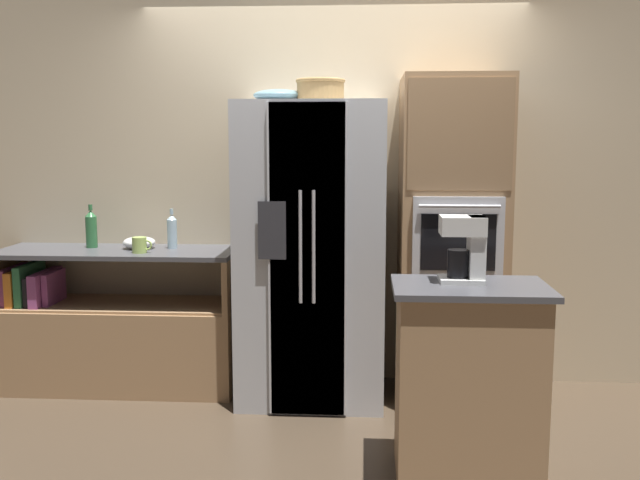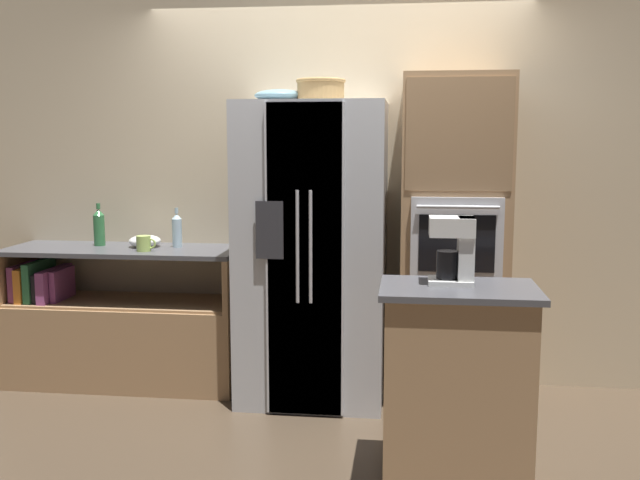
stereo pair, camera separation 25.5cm
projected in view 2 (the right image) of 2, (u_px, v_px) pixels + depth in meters
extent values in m
plane|color=#4C3D2D|center=(329.00, 398.00, 4.54)|extent=(20.00, 20.00, 0.00)
cube|color=beige|center=(337.00, 175.00, 4.79)|extent=(12.00, 0.06, 2.80)
cube|color=#A87F56|center=(127.00, 342.00, 4.81)|extent=(1.56, 0.55, 0.55)
cube|color=#A87F56|center=(125.00, 301.00, 4.77)|extent=(1.49, 0.51, 0.02)
cube|color=#A87F56|center=(17.00, 275.00, 4.85)|extent=(0.04, 0.55, 0.34)
cube|color=#A87F56|center=(235.00, 280.00, 4.66)|extent=(0.04, 0.55, 0.34)
cube|color=#4C4C51|center=(123.00, 250.00, 4.73)|extent=(1.56, 0.55, 0.03)
cube|color=#934784|center=(24.00, 281.00, 4.82)|extent=(0.05, 0.34, 0.24)
cube|color=orange|center=(32.00, 282.00, 4.81)|extent=(0.05, 0.39, 0.23)
cube|color=#337A4C|center=(40.00, 280.00, 4.80)|extent=(0.05, 0.37, 0.26)
cube|color=black|center=(47.00, 285.00, 4.80)|extent=(0.03, 0.35, 0.19)
cube|color=#934784|center=(55.00, 284.00, 4.79)|extent=(0.06, 0.41, 0.21)
cube|color=#934784|center=(62.00, 284.00, 4.78)|extent=(0.04, 0.29, 0.21)
cube|color=silver|center=(313.00, 252.00, 4.48)|extent=(0.90, 0.73, 1.86)
cube|color=silver|center=(304.00, 262.00, 4.11)|extent=(0.44, 0.02, 1.83)
cube|color=silver|center=(306.00, 262.00, 4.11)|extent=(0.44, 0.02, 1.83)
cylinder|color=#B2B2B7|center=(297.00, 247.00, 4.08)|extent=(0.02, 0.02, 0.65)
cylinder|color=#B2B2B7|center=(311.00, 247.00, 4.07)|extent=(0.02, 0.02, 0.65)
cube|color=#2D2D33|center=(269.00, 230.00, 4.10)|extent=(0.16, 0.01, 0.34)
cube|color=#A87F56|center=(453.00, 242.00, 4.40)|extent=(0.64, 0.65, 2.02)
cube|color=silver|center=(457.00, 238.00, 4.06)|extent=(0.52, 0.04, 0.47)
cube|color=black|center=(457.00, 244.00, 4.04)|extent=(0.43, 0.01, 0.33)
cylinder|color=#B2B2B7|center=(458.00, 207.00, 4.00)|extent=(0.46, 0.02, 0.02)
cube|color=#94704C|center=(459.00, 134.00, 3.99)|extent=(0.60, 0.01, 0.63)
cube|color=#A87F56|center=(456.00, 388.00, 3.38)|extent=(0.67, 0.46, 0.93)
cube|color=#4C4C51|center=(459.00, 290.00, 3.31)|extent=(0.73, 0.50, 0.03)
cylinder|color=tan|center=(321.00, 91.00, 4.27)|extent=(0.28, 0.28, 0.12)
torus|color=tan|center=(321.00, 81.00, 4.27)|extent=(0.30, 0.30, 0.02)
ellipsoid|color=#668C99|center=(280.00, 96.00, 4.35)|extent=(0.31, 0.31, 0.08)
cylinder|color=#33723F|center=(99.00, 230.00, 4.81)|extent=(0.07, 0.07, 0.21)
cone|color=#33723F|center=(98.00, 212.00, 4.80)|extent=(0.07, 0.07, 0.04)
cylinder|color=#33723F|center=(98.00, 206.00, 4.79)|extent=(0.03, 0.03, 0.04)
cylinder|color=silver|center=(177.00, 233.00, 4.75)|extent=(0.06, 0.06, 0.19)
cone|color=silver|center=(177.00, 216.00, 4.73)|extent=(0.06, 0.06, 0.04)
cylinder|color=silver|center=(176.00, 211.00, 4.72)|extent=(0.02, 0.02, 0.04)
cylinder|color=#B2D166|center=(144.00, 243.00, 4.58)|extent=(0.09, 0.09, 0.10)
torus|color=#B2D166|center=(151.00, 244.00, 4.57)|extent=(0.07, 0.01, 0.07)
ellipsoid|color=white|center=(145.00, 241.00, 4.76)|extent=(0.21, 0.21, 0.08)
cube|color=white|center=(450.00, 281.00, 3.37)|extent=(0.21, 0.17, 0.02)
cylinder|color=black|center=(447.00, 265.00, 3.36)|extent=(0.10, 0.10, 0.13)
cube|color=white|center=(466.00, 251.00, 3.34)|extent=(0.07, 0.15, 0.32)
cube|color=white|center=(452.00, 226.00, 3.34)|extent=(0.21, 0.17, 0.09)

